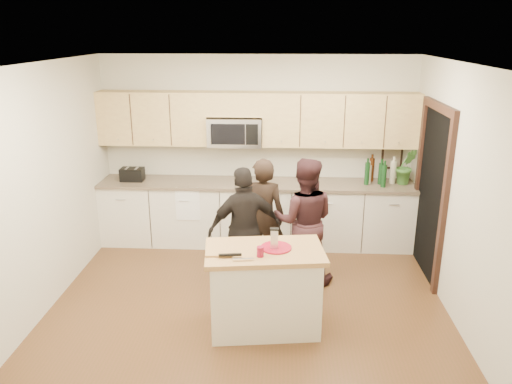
# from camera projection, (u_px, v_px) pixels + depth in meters

# --- Properties ---
(floor) EXTENTS (4.50, 4.50, 0.00)m
(floor) POSITION_uv_depth(u_px,v_px,m) (249.00, 301.00, 5.84)
(floor) COLOR #55321D
(floor) RESTS_ON ground
(room_shell) EXTENTS (4.52, 4.02, 2.71)m
(room_shell) POSITION_uv_depth(u_px,v_px,m) (248.00, 157.00, 5.30)
(room_shell) COLOR beige
(room_shell) RESTS_ON ground
(back_cabinetry) EXTENTS (4.50, 0.66, 0.94)m
(back_cabinetry) POSITION_uv_depth(u_px,v_px,m) (257.00, 213.00, 7.29)
(back_cabinetry) COLOR beige
(back_cabinetry) RESTS_ON ground
(upper_cabinetry) EXTENTS (4.50, 0.33, 0.75)m
(upper_cabinetry) POSITION_uv_depth(u_px,v_px,m) (259.00, 118.00, 7.00)
(upper_cabinetry) COLOR tan
(upper_cabinetry) RESTS_ON ground
(microwave) EXTENTS (0.76, 0.41, 0.40)m
(microwave) POSITION_uv_depth(u_px,v_px,m) (235.00, 132.00, 7.04)
(microwave) COLOR silver
(microwave) RESTS_ON ground
(doorway) EXTENTS (0.06, 1.25, 2.20)m
(doorway) POSITION_uv_depth(u_px,v_px,m) (432.00, 187.00, 6.21)
(doorway) COLOR black
(doorway) RESTS_ON ground
(framed_picture) EXTENTS (0.30, 0.03, 0.38)m
(framed_picture) POSITION_uv_depth(u_px,v_px,m) (392.00, 156.00, 7.22)
(framed_picture) COLOR black
(framed_picture) RESTS_ON ground
(dish_towel) EXTENTS (0.34, 0.60, 0.48)m
(dish_towel) POSITION_uv_depth(u_px,v_px,m) (189.00, 194.00, 7.06)
(dish_towel) COLOR white
(dish_towel) RESTS_ON ground
(island) EXTENTS (1.28, 0.85, 0.90)m
(island) POSITION_uv_depth(u_px,v_px,m) (264.00, 289.00, 5.19)
(island) COLOR beige
(island) RESTS_ON ground
(red_plate) EXTENTS (0.32, 0.32, 0.02)m
(red_plate) POSITION_uv_depth(u_px,v_px,m) (276.00, 248.00, 5.08)
(red_plate) COLOR maroon
(red_plate) RESTS_ON island
(box_grater) EXTENTS (0.09, 0.06, 0.21)m
(box_grater) POSITION_uv_depth(u_px,v_px,m) (274.00, 238.00, 5.02)
(box_grater) COLOR silver
(box_grater) RESTS_ON red_plate
(drink_glass) EXTENTS (0.07, 0.07, 0.10)m
(drink_glass) POSITION_uv_depth(u_px,v_px,m) (260.00, 252.00, 4.89)
(drink_glass) COLOR maroon
(drink_glass) RESTS_ON island
(cutting_board) EXTENTS (0.29, 0.22, 0.02)m
(cutting_board) POSITION_uv_depth(u_px,v_px,m) (219.00, 252.00, 4.97)
(cutting_board) COLOR #B08149
(cutting_board) RESTS_ON island
(tongs) EXTENTS (0.23, 0.06, 0.02)m
(tongs) POSITION_uv_depth(u_px,v_px,m) (230.00, 255.00, 4.87)
(tongs) COLOR black
(tongs) RESTS_ON cutting_board
(knife) EXTENTS (0.21, 0.05, 0.01)m
(knife) POSITION_uv_depth(u_px,v_px,m) (243.00, 259.00, 4.80)
(knife) COLOR silver
(knife) RESTS_ON cutting_board
(toaster) EXTENTS (0.33, 0.20, 0.19)m
(toaster) POSITION_uv_depth(u_px,v_px,m) (132.00, 174.00, 7.19)
(toaster) COLOR black
(toaster) RESTS_ON back_cabinetry
(bottle_cluster) EXTENTS (0.45, 0.36, 0.39)m
(bottle_cluster) POSITION_uv_depth(u_px,v_px,m) (379.00, 171.00, 7.02)
(bottle_cluster) COLOR #113313
(bottle_cluster) RESTS_ON back_cabinetry
(orchid) EXTENTS (0.31, 0.26, 0.51)m
(orchid) POSITION_uv_depth(u_px,v_px,m) (406.00, 166.00, 6.99)
(orchid) COLOR #3D742E
(orchid) RESTS_ON back_cabinetry
(woman_left) EXTENTS (0.60, 0.42, 1.54)m
(woman_left) POSITION_uv_depth(u_px,v_px,m) (263.00, 217.00, 6.29)
(woman_left) COLOR black
(woman_left) RESTS_ON ground
(woman_center) EXTENTS (0.81, 0.65, 1.59)m
(woman_center) POSITION_uv_depth(u_px,v_px,m) (304.00, 221.00, 6.10)
(woman_center) COLOR black
(woman_center) RESTS_ON ground
(woman_right) EXTENTS (0.97, 0.65, 1.52)m
(woman_right) POSITION_uv_depth(u_px,v_px,m) (245.00, 229.00, 5.93)
(woman_right) COLOR black
(woman_right) RESTS_ON ground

